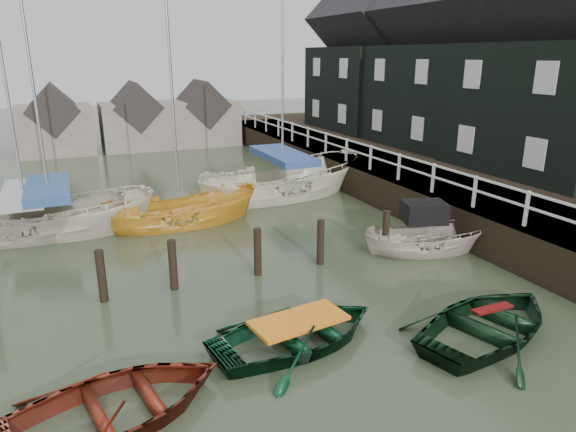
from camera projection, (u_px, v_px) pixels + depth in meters
name	position (u px, v px, depth m)	size (l,w,h in m)	color
ground	(254.00, 332.00, 11.68)	(120.00, 120.00, 0.00)	#303A25
pier	(373.00, 175.00, 23.81)	(3.04, 32.00, 2.70)	black
land_strip	(465.00, 179.00, 26.11)	(14.00, 38.00, 1.50)	black
quay_houses	(499.00, 63.00, 23.22)	(6.52, 28.14, 10.01)	black
mooring_pilings	(177.00, 271.00, 13.74)	(13.72, 0.22, 1.80)	black
far_sheds	(134.00, 120.00, 34.21)	(14.00, 4.08, 4.39)	#665B51
rowboat_red	(115.00, 420.00, 8.87)	(2.88, 4.03, 0.84)	#56170C
rowboat_green	(299.00, 344.00, 11.22)	(2.85, 3.99, 0.83)	black
rowboat_dkgreen	(489.00, 335.00, 11.58)	(2.99, 4.19, 0.87)	black
motorboat	(425.00, 249.00, 16.41)	(4.27, 2.65, 2.39)	beige
sailboat_a	(30.00, 235.00, 17.86)	(6.91, 3.30, 11.67)	#BAB49F
sailboat_b	(54.00, 231.00, 18.22)	(7.45, 4.02, 12.66)	beige
sailboat_c	(181.00, 223.00, 19.26)	(5.97, 2.30, 9.91)	gold
sailboat_d	(283.00, 194.00, 23.04)	(8.28, 3.90, 12.96)	beige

